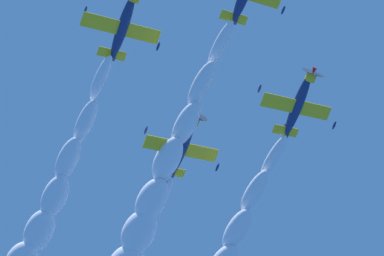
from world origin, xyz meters
name	(u,v)px	position (x,y,z in m)	size (l,w,h in m)	color
airplane_left_wingman	(299,103)	(10.51, -8.71, 92.11)	(8.50, 8.67, 4.65)	navy
airplane_right_wingman	(124,24)	(18.97, 10.56, 93.56)	(8.50, 8.67, 4.61)	navy
airplane_slot_tail	(184,144)	(23.48, -3.99, 92.13)	(8.50, 8.81, 4.22)	navy
smoke_trail_lead	(138,231)	(34.14, -7.94, 89.80)	(37.28, 19.12, 8.58)	white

